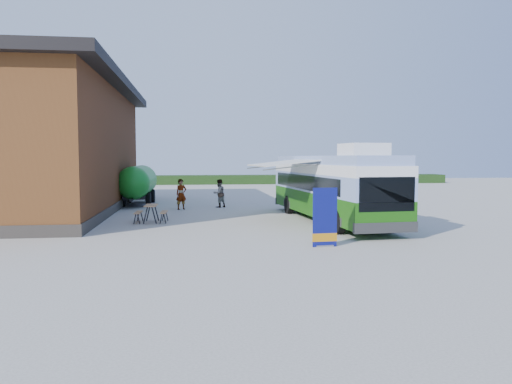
{
  "coord_description": "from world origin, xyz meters",
  "views": [
    {
      "loc": [
        -2.19,
        -19.88,
        3.1
      ],
      "look_at": [
        0.91,
        4.2,
        1.4
      ],
      "focal_mm": 35.0,
      "sensor_mm": 36.0,
      "label": 1
    }
  ],
  "objects": [
    {
      "name": "barn",
      "position": [
        -10.5,
        10.0,
        3.59
      ],
      "size": [
        9.6,
        21.2,
        7.5
      ],
      "color": "brown",
      "rests_on": "ground"
    },
    {
      "name": "hedge",
      "position": [
        8.0,
        38.0,
        0.5
      ],
      "size": [
        40.0,
        3.0,
        1.0
      ],
      "primitive_type": "cube",
      "color": "#264419",
      "rests_on": "ground"
    },
    {
      "name": "picnic_table",
      "position": [
        -4.13,
        4.11,
        0.63
      ],
      "size": [
        1.52,
        1.36,
        0.84
      ],
      "rotation": [
        0.0,
        0.0,
        -0.04
      ],
      "color": "tan",
      "rests_on": "ground"
    },
    {
      "name": "bus",
      "position": [
        4.47,
        3.47,
        1.75
      ],
      "size": [
        3.45,
        12.07,
        3.66
      ],
      "rotation": [
        0.0,
        0.0,
        0.08
      ],
      "color": "#216811",
      "rests_on": "ground"
    },
    {
      "name": "ground",
      "position": [
        0.0,
        0.0,
        0.0
      ],
      "size": [
        100.0,
        100.0,
        0.0
      ],
      "primitive_type": "plane",
      "color": "#BCB7AD",
      "rests_on": "ground"
    },
    {
      "name": "banner",
      "position": [
        2.35,
        -3.24,
        0.84
      ],
      "size": [
        0.89,
        0.23,
        2.05
      ],
      "rotation": [
        0.0,
        0.0,
        0.08
      ],
      "color": "#0C1160",
      "rests_on": "ground"
    },
    {
      "name": "slurry_tanker",
      "position": [
        -5.7,
        13.41,
        1.46
      ],
      "size": [
        2.12,
        6.89,
        2.54
      ],
      "rotation": [
        0.0,
        0.0,
        -0.02
      ],
      "color": "#178122",
      "rests_on": "ground"
    },
    {
      "name": "person_b",
      "position": [
        -0.54,
        10.84,
        0.87
      ],
      "size": [
        1.07,
        1.03,
        1.73
      ],
      "primitive_type": "imported",
      "rotation": [
        0.0,
        0.0,
        -2.52
      ],
      "color": "#999999",
      "rests_on": "ground"
    },
    {
      "name": "person_a",
      "position": [
        -2.83,
        9.87,
        0.91
      ],
      "size": [
        0.78,
        0.67,
        1.81
      ],
      "primitive_type": "imported",
      "rotation": [
        0.0,
        0.0,
        0.44
      ],
      "color": "#999999",
      "rests_on": "ground"
    },
    {
      "name": "awning",
      "position": [
        2.29,
        3.53,
        2.66
      ],
      "size": [
        3.06,
        4.55,
        0.53
      ],
      "rotation": [
        0.0,
        0.0,
        0.08
      ],
      "color": "white",
      "rests_on": "ground"
    }
  ]
}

